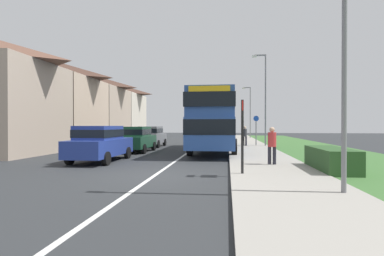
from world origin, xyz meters
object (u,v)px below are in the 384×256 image
(pedestrian_walking_away, at_px, (245,135))
(street_lamp_far, at_px, (249,109))
(bus_stop_sign, at_px, (242,131))
(double_decker_bus, at_px, (214,119))
(street_lamp_near, at_px, (340,20))
(parked_car_blue, at_px, (100,142))
(parked_car_grey, at_px, (151,136))
(street_lamp_mid, at_px, (264,94))
(pedestrian_at_stop, at_px, (272,144))
(cycle_route_sign, at_px, (256,129))
(parked_car_dark_green, at_px, (136,138))

(pedestrian_walking_away, relative_size, street_lamp_far, 0.25)
(bus_stop_sign, bearing_deg, street_lamp_far, 85.41)
(double_decker_bus, bearing_deg, street_lamp_near, -74.15)
(double_decker_bus, xyz_separation_m, parked_car_blue, (-5.19, -6.32, -1.21))
(parked_car_grey, xyz_separation_m, street_lamp_mid, (9.10, 0.74, 3.35))
(parked_car_blue, bearing_deg, pedestrian_at_stop, -7.47)
(street_lamp_mid, bearing_deg, parked_car_grey, -175.35)
(parked_car_grey, xyz_separation_m, pedestrian_at_stop, (8.00, -11.10, 0.07))
(parked_car_blue, height_order, cycle_route_sign, cycle_route_sign)
(double_decker_bus, height_order, cycle_route_sign, double_decker_bus)
(pedestrian_walking_away, bearing_deg, double_decker_bus, -118.83)
(parked_car_dark_green, relative_size, parked_car_grey, 0.99)
(cycle_route_sign, bearing_deg, street_lamp_near, -88.86)
(pedestrian_walking_away, distance_m, cycle_route_sign, 1.26)
(parked_car_grey, relative_size, street_lamp_far, 0.59)
(parked_car_blue, distance_m, parked_car_dark_green, 5.25)
(double_decker_bus, height_order, parked_car_dark_green, double_decker_bus)
(pedestrian_walking_away, relative_size, street_lamp_near, 0.23)
(parked_car_grey, bearing_deg, street_lamp_far, 61.03)
(parked_car_grey, relative_size, pedestrian_at_stop, 2.40)
(pedestrian_at_stop, distance_m, cycle_route_sign, 12.17)
(pedestrian_at_stop, bearing_deg, street_lamp_far, 87.77)
(double_decker_bus, height_order, parked_car_blue, double_decker_bus)
(pedestrian_at_stop, relative_size, bus_stop_sign, 0.64)
(parked_car_dark_green, xyz_separation_m, street_lamp_near, (8.63, -11.42, 3.35))
(double_decker_bus, relative_size, pedestrian_walking_away, 6.91)
(street_lamp_near, bearing_deg, cycle_route_sign, 91.14)
(parked_car_grey, relative_size, pedestrian_walking_away, 2.40)
(parked_car_blue, bearing_deg, street_lamp_far, 71.28)
(parked_car_dark_green, relative_size, pedestrian_at_stop, 2.38)
(parked_car_blue, xyz_separation_m, bus_stop_sign, (6.56, -3.54, 0.60))
(pedestrian_walking_away, distance_m, bus_stop_sign, 14.00)
(parked_car_dark_green, relative_size, pedestrian_walking_away, 2.38)
(cycle_route_sign, distance_m, street_lamp_mid, 2.91)
(parked_car_grey, bearing_deg, double_decker_bus, -35.31)
(double_decker_bus, height_order, street_lamp_near, street_lamp_near)
(parked_car_grey, bearing_deg, bus_stop_sign, -63.93)
(street_lamp_near, height_order, street_lamp_far, street_lamp_near)
(parked_car_dark_green, distance_m, street_lamp_near, 14.71)
(pedestrian_at_stop, xyz_separation_m, street_lamp_mid, (1.10, 11.84, 3.28))
(pedestrian_walking_away, bearing_deg, street_lamp_far, 84.59)
(street_lamp_near, bearing_deg, parked_car_grey, 118.55)
(street_lamp_mid, height_order, street_lamp_far, street_lamp_mid)
(street_lamp_near, bearing_deg, street_lamp_mid, 89.12)
(street_lamp_far, bearing_deg, parked_car_dark_green, -112.69)
(pedestrian_at_stop, relative_size, cycle_route_sign, 0.66)
(double_decker_bus, distance_m, street_lamp_mid, 6.25)
(double_decker_bus, relative_size, bus_stop_sign, 4.44)
(double_decker_bus, relative_size, parked_car_grey, 2.88)
(parked_car_dark_green, height_order, street_lamp_near, street_lamp_near)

